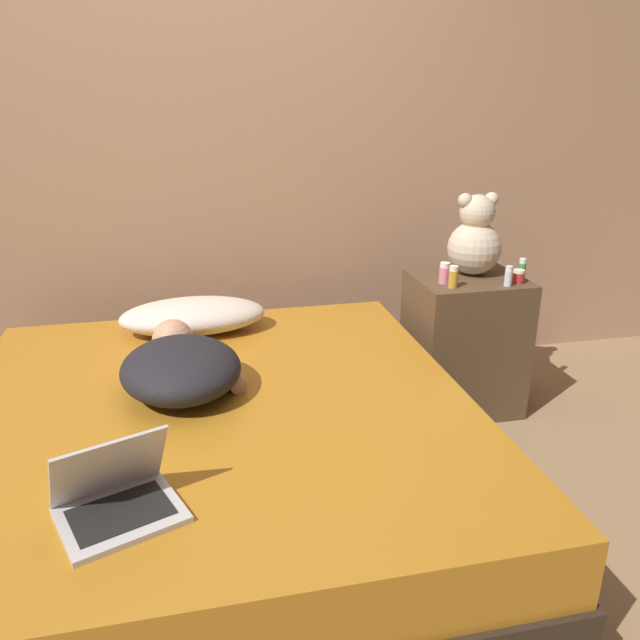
{
  "coord_description": "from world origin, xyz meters",
  "views": [
    {
      "loc": [
        -0.06,
        -1.91,
        1.44
      ],
      "look_at": [
        0.41,
        0.23,
        0.63
      ],
      "focal_mm": 35.0,
      "sensor_mm": 36.0,
      "label": 1
    }
  ],
  "objects": [
    {
      "name": "bottle_green",
      "position": [
        1.4,
        0.51,
        0.69
      ],
      "size": [
        0.03,
        0.03,
        0.1
      ],
      "color": "#3D8E4C",
      "rests_on": "nightstand"
    },
    {
      "name": "bottle_amber",
      "position": [
        1.05,
        0.46,
        0.69
      ],
      "size": [
        0.04,
        0.04,
        0.1
      ],
      "color": "gold",
      "rests_on": "nightstand"
    },
    {
      "name": "ground_plane",
      "position": [
        0.0,
        0.0,
        0.0
      ],
      "size": [
        12.0,
        12.0,
        0.0
      ],
      "primitive_type": "plane",
      "color": "#937551"
    },
    {
      "name": "person_lying",
      "position": [
        -0.11,
        0.13,
        0.53
      ],
      "size": [
        0.45,
        0.64,
        0.18
      ],
      "rotation": [
        0.0,
        0.0,
        0.09
      ],
      "color": "black",
      "rests_on": "bed"
    },
    {
      "name": "bottle_pink",
      "position": [
        1.04,
        0.52,
        0.69
      ],
      "size": [
        0.05,
        0.05,
        0.09
      ],
      "color": "pink",
      "rests_on": "nightstand"
    },
    {
      "name": "wall_back",
      "position": [
        0.0,
        1.2,
        1.3
      ],
      "size": [
        8.0,
        0.06,
        2.6
      ],
      "color": "tan",
      "rests_on": "ground_plane"
    },
    {
      "name": "pillow",
      "position": [
        -0.05,
        0.68,
        0.52
      ],
      "size": [
        0.62,
        0.32,
        0.15
      ],
      "color": "beige",
      "rests_on": "bed"
    },
    {
      "name": "teddy_bear",
      "position": [
        1.22,
        0.63,
        0.8
      ],
      "size": [
        0.24,
        0.24,
        0.37
      ],
      "color": "beige",
      "rests_on": "nightstand"
    },
    {
      "name": "laptop",
      "position": [
        -0.27,
        -0.54,
        0.5
      ],
      "size": [
        0.35,
        0.32,
        0.22
      ],
      "rotation": [
        0.0,
        0.0,
        0.38
      ],
      "color": "silver",
      "rests_on": "bed"
    },
    {
      "name": "bottle_clear",
      "position": [
        1.29,
        0.43,
        0.69
      ],
      "size": [
        0.03,
        0.03,
        0.09
      ],
      "color": "silver",
      "rests_on": "nightstand"
    },
    {
      "name": "bed",
      "position": [
        0.0,
        0.0,
        0.22
      ],
      "size": [
        1.76,
        1.84,
        0.45
      ],
      "color": "#2D2319",
      "rests_on": "ground_plane"
    },
    {
      "name": "bottle_red",
      "position": [
        1.36,
        0.46,
        0.67
      ],
      "size": [
        0.05,
        0.05,
        0.06
      ],
      "color": "#B72D2D",
      "rests_on": "nightstand"
    },
    {
      "name": "nightstand",
      "position": [
        1.18,
        0.58,
        0.32
      ],
      "size": [
        0.49,
        0.41,
        0.64
      ],
      "color": "brown",
      "rests_on": "ground_plane"
    }
  ]
}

